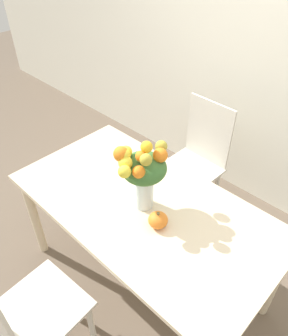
% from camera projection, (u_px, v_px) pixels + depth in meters
% --- Properties ---
extents(ground_plane, '(12.00, 12.00, 0.00)m').
position_uv_depth(ground_plane, '(144.00, 277.00, 2.33)').
color(ground_plane, brown).
extents(wall_back, '(8.00, 0.06, 2.70)m').
position_uv_depth(wall_back, '(280.00, 40.00, 2.22)').
color(wall_back, silver).
rests_on(wall_back, ground_plane).
extents(dining_table, '(1.57, 0.84, 0.74)m').
position_uv_depth(dining_table, '(144.00, 214.00, 1.92)').
color(dining_table, beige).
rests_on(dining_table, ground_plane).
extents(flower_vase, '(0.24, 0.34, 0.43)m').
position_uv_depth(flower_vase, '(143.00, 171.00, 1.69)').
color(flower_vase, silver).
rests_on(flower_vase, dining_table).
extents(pumpkin, '(0.11, 0.11, 0.10)m').
position_uv_depth(pumpkin, '(158.00, 220.00, 1.71)').
color(pumpkin, orange).
rests_on(pumpkin, dining_table).
extents(dining_chair_near_window, '(0.43, 0.43, 0.96)m').
position_uv_depth(dining_chair_near_window, '(196.00, 160.00, 2.59)').
color(dining_chair_near_window, silver).
rests_on(dining_chair_near_window, ground_plane).
extents(dining_chair_far_side, '(0.45, 0.45, 0.96)m').
position_uv_depth(dining_chair_far_side, '(25.00, 314.00, 1.63)').
color(dining_chair_far_side, silver).
rests_on(dining_chair_far_side, ground_plane).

